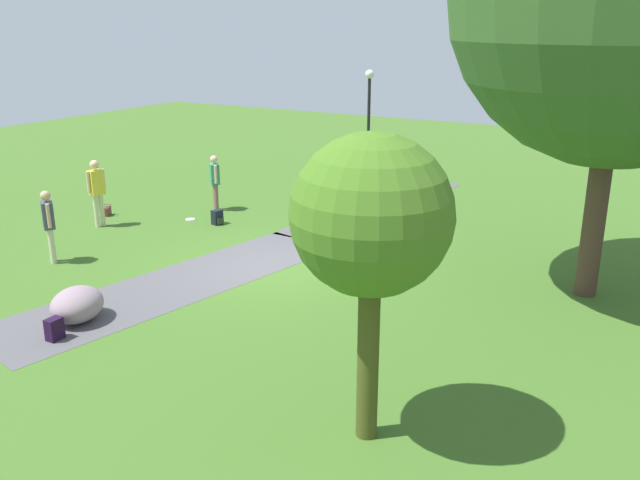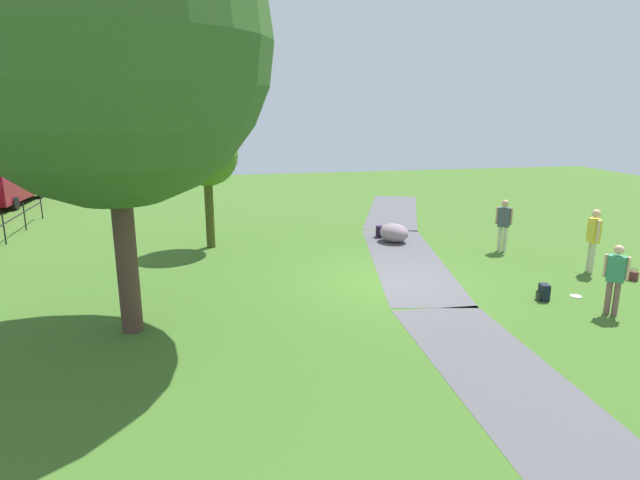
% 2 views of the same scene
% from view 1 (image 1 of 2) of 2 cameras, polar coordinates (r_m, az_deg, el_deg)
% --- Properties ---
extents(ground_plane, '(48.00, 48.00, 0.00)m').
position_cam_1_polar(ground_plane, '(15.20, -3.93, -2.30)').
color(ground_plane, '#3E6623').
extents(footpath_segment_near, '(8.10, 2.49, 0.01)m').
position_cam_1_polar(footpath_segment_near, '(20.29, 5.07, 2.94)').
color(footpath_segment_near, '#535055').
rests_on(footpath_segment_near, ground).
extents(footpath_segment_mid, '(8.26, 3.67, 0.01)m').
position_cam_1_polar(footpath_segment_mid, '(14.49, -12.06, -3.71)').
color(footpath_segment_mid, '#535055').
rests_on(footpath_segment_mid, ground).
extents(young_tree_near_path, '(2.02, 2.02, 4.08)m').
position_cam_1_polar(young_tree_near_path, '(8.10, 4.40, 1.84)').
color(young_tree_near_path, '#43491A').
rests_on(young_tree_near_path, ground).
extents(lamp_post, '(0.28, 0.28, 3.83)m').
position_cam_1_polar(lamp_post, '(22.09, 4.17, 10.42)').
color(lamp_post, black).
rests_on(lamp_post, ground).
extents(lawn_boulder, '(1.35, 1.25, 0.64)m').
position_cam_1_polar(lawn_boulder, '(13.20, -19.96, -5.18)').
color(lawn_boulder, gray).
rests_on(lawn_boulder, ground).
extents(woman_with_handbag, '(0.51, 0.32, 1.82)m').
position_cam_1_polar(woman_with_handbag, '(18.84, -18.46, 4.22)').
color(woman_with_handbag, beige).
rests_on(woman_with_handbag, ground).
extents(man_near_boulder, '(0.42, 0.43, 1.62)m').
position_cam_1_polar(man_near_boulder, '(19.75, -8.94, 5.16)').
color(man_near_boulder, '#7F5955').
rests_on(man_near_boulder, ground).
extents(passerby_on_path, '(0.40, 0.44, 1.70)m').
position_cam_1_polar(passerby_on_path, '(16.35, -22.08, 1.48)').
color(passerby_on_path, beige).
rests_on(passerby_on_path, ground).
extents(handbag_on_grass, '(0.37, 0.37, 0.31)m').
position_cam_1_polar(handbag_on_grass, '(20.08, -17.64, 2.39)').
color(handbag_on_grass, '#5B2829').
rests_on(handbag_on_grass, ground).
extents(backpack_by_boulder, '(0.28, 0.26, 0.40)m').
position_cam_1_polar(backpack_by_boulder, '(12.63, -21.69, -7.07)').
color(backpack_by_boulder, black).
rests_on(backpack_by_boulder, ground).
extents(spare_backpack_on_lawn, '(0.32, 0.31, 0.40)m').
position_cam_1_polar(spare_backpack_on_lawn, '(18.50, -8.72, 1.91)').
color(spare_backpack_on_lawn, black).
rests_on(spare_backpack_on_lawn, ground).
extents(frisbee_on_grass, '(0.27, 0.27, 0.02)m').
position_cam_1_polar(frisbee_on_grass, '(19.11, -10.98, 1.74)').
color(frisbee_on_grass, silver).
rests_on(frisbee_on_grass, ground).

